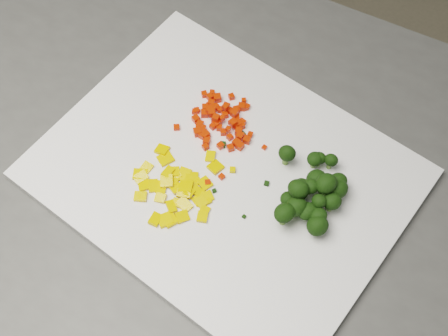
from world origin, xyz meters
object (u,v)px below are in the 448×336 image
Objects in this scene: counter_block at (223,280)px; carrot_pile at (219,117)px; broccoli_pile at (310,186)px; cutting_board at (224,174)px; pepper_pile at (178,181)px.

carrot_pile reaches higher than counter_block.
carrot_pile is 0.83× the size of broccoli_pile.
carrot_pile is at bearing 172.21° from broccoli_pile.
carrot_pile is (-0.06, 0.07, 0.48)m from counter_block.
broccoli_pile reaches higher than cutting_board.
counter_block is 8.40× the size of broccoli_pile.
cutting_board is at bearing -162.00° from broccoli_pile.
pepper_pile reaches higher than cutting_board.
broccoli_pile is (0.16, 0.09, 0.02)m from pepper_pile.
cutting_board is at bearing -48.16° from carrot_pile.
broccoli_pile is (0.17, -0.02, 0.02)m from carrot_pile.
carrot_pile is 0.86× the size of pepper_pile.
carrot_pile is 0.12m from pepper_pile.
counter_block is at bearing -49.56° from carrot_pile.
broccoli_pile is (0.12, 0.04, 0.49)m from counter_block.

